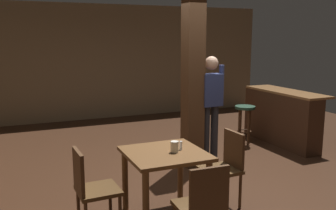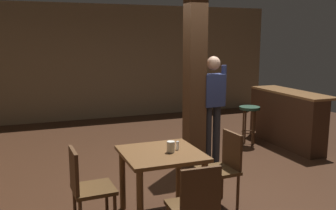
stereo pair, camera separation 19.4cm
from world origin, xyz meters
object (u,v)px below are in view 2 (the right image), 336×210
(chair_west, at_px, (86,185))
(napkin_cup, at_px, (171,147))
(chair_east, at_px, (223,165))
(chair_south, at_px, (195,205))
(standing_person, at_px, (213,103))
(dining_table, at_px, (161,165))
(bar_stool_near, at_px, (249,116))
(bar_counter, at_px, (286,118))
(salt_shaker, at_px, (178,146))

(chair_west, bearing_deg, napkin_cup, -2.31)
(chair_east, height_order, chair_south, same)
(chair_west, xyz_separation_m, standing_person, (2.19, 1.40, 0.50))
(dining_table, distance_m, napkin_cup, 0.23)
(bar_stool_near, bearing_deg, bar_counter, -21.04)
(dining_table, relative_size, standing_person, 0.50)
(salt_shaker, distance_m, bar_counter, 3.53)
(chair_west, relative_size, chair_south, 1.00)
(salt_shaker, bearing_deg, chair_south, -101.46)
(salt_shaker, height_order, bar_stool_near, salt_shaker)
(chair_south, xyz_separation_m, bar_stool_near, (2.50, 2.97, 0.05))
(standing_person, relative_size, bar_counter, 0.96)
(chair_east, distance_m, chair_south, 1.15)
(dining_table, bearing_deg, chair_east, 1.14)
(napkin_cup, relative_size, salt_shaker, 1.25)
(dining_table, relative_size, bar_counter, 0.48)
(dining_table, distance_m, bar_counter, 3.68)
(chair_south, xyz_separation_m, bar_counter, (3.14, 2.72, 0.01))
(dining_table, relative_size, chair_east, 0.96)
(dining_table, relative_size, salt_shaker, 8.66)
(chair_east, height_order, bar_stool_near, chair_east)
(bar_counter, bearing_deg, salt_shaker, -147.73)
(chair_south, height_order, salt_shaker, chair_south)
(dining_table, relative_size, napkin_cup, 6.93)
(salt_shaker, bearing_deg, chair_west, -178.97)
(chair_south, height_order, bar_stool_near, chair_south)
(salt_shaker, height_order, bar_counter, bar_counter)
(chair_west, distance_m, napkin_cup, 0.98)
(standing_person, bearing_deg, chair_west, -147.36)
(standing_person, bearing_deg, salt_shaker, -130.05)
(dining_table, bearing_deg, salt_shaker, 1.42)
(chair_east, bearing_deg, bar_counter, 38.13)
(chair_south, distance_m, standing_person, 2.64)
(napkin_cup, xyz_separation_m, bar_stool_near, (2.43, 2.18, -0.27))
(chair_west, bearing_deg, salt_shaker, 1.03)
(bar_counter, bearing_deg, bar_stool_near, 158.96)
(chair_east, xyz_separation_m, napkin_cup, (-0.70, -0.07, 0.32))
(chair_south, bearing_deg, bar_counter, 40.87)
(chair_west, bearing_deg, bar_counter, 25.36)
(chair_east, height_order, bar_counter, bar_counter)
(napkin_cup, relative_size, bar_counter, 0.07)
(chair_south, xyz_separation_m, napkin_cup, (0.07, 0.79, 0.32))
(bar_stool_near, bearing_deg, dining_table, -139.86)
(chair_south, bearing_deg, standing_person, 59.08)
(dining_table, xyz_separation_m, bar_counter, (3.17, 1.88, -0.10))
(bar_counter, relative_size, bar_stool_near, 2.44)
(dining_table, relative_size, chair_west, 0.96)
(chair_west, relative_size, salt_shaker, 9.05)
(dining_table, xyz_separation_m, bar_stool_near, (2.52, 2.13, -0.06))
(dining_table, bearing_deg, napkin_cup, -28.90)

